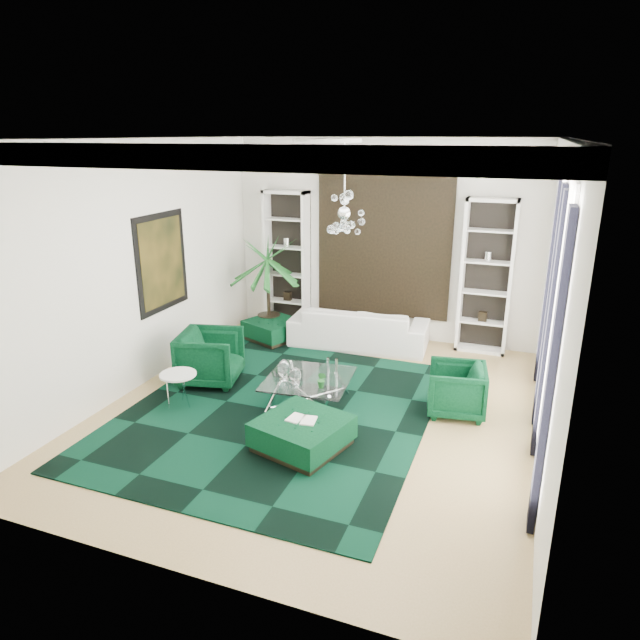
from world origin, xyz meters
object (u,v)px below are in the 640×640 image
at_px(sofa, 359,327).
at_px(side_table, 179,390).
at_px(ottoman_side, 273,330).
at_px(palm, 268,274).
at_px(armchair_left, 210,357).
at_px(coffee_table, 309,391).
at_px(ottoman_front, 302,434).
at_px(armchair_right, 456,390).

relative_size(sofa, side_table, 4.81).
bearing_deg(ottoman_side, palm, 127.97).
bearing_deg(sofa, armchair_left, 49.83).
xyz_separation_m(armchair_left, palm, (-0.12, 2.44, 0.81)).
relative_size(sofa, coffee_table, 2.11).
xyz_separation_m(ottoman_side, ottoman_front, (2.08, -3.56, 0.01)).
relative_size(armchair_left, palm, 0.38).
height_order(coffee_table, ottoman_front, coffee_table).
distance_m(armchair_right, coffee_table, 2.15).
relative_size(armchair_left, ottoman_front, 0.93).
bearing_deg(ottoman_front, coffee_table, 108.16).
bearing_deg(armchair_right, palm, -126.93).
bearing_deg(palm, armchair_right, -28.26).
distance_m(armchair_left, ottoman_side, 2.18).
height_order(ottoman_side, palm, palm).
relative_size(sofa, armchair_right, 3.17).
height_order(armchair_left, ottoman_front, armchair_left).
relative_size(armchair_right, side_table, 1.52).
relative_size(ottoman_front, side_table, 1.92).
bearing_deg(palm, armchair_left, -87.12).
bearing_deg(sofa, ottoman_front, 91.68).
bearing_deg(coffee_table, palm, 125.90).
bearing_deg(sofa, ottoman_side, 4.94).
bearing_deg(ottoman_side, armchair_left, -92.38).
height_order(sofa, ottoman_front, sofa).
bearing_deg(sofa, armchair_right, 130.00).
distance_m(ottoman_side, palm, 1.10).
relative_size(sofa, ottoman_front, 2.51).
distance_m(coffee_table, ottoman_side, 2.88).
distance_m(coffee_table, palm, 3.39).
xyz_separation_m(armchair_right, ottoman_side, (-3.77, 1.87, -0.17)).
bearing_deg(coffee_table, ottoman_front, -71.84).
height_order(coffee_table, palm, palm).
bearing_deg(ottoman_side, sofa, 9.45).
height_order(armchair_left, armchair_right, armchair_left).
xyz_separation_m(armchair_left, ottoman_side, (0.09, 2.16, -0.23)).
height_order(ottoman_front, palm, palm).
xyz_separation_m(armchair_left, side_table, (0.02, -0.93, -0.18)).
height_order(side_table, palm, palm).
distance_m(armchair_right, ottoman_front, 2.40).
distance_m(armchair_right, palm, 4.61).
bearing_deg(armchair_right, armchair_left, -94.27).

